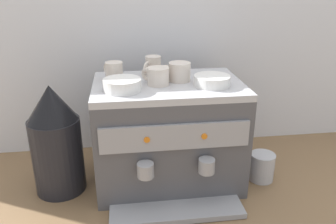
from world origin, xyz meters
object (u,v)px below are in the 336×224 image
object	(u,v)px
ceramic_cup_0	(178,72)
coffee_grinder	(56,141)
milk_pitcher	(262,167)
ceramic_bowl_0	(212,81)
ceramic_cup_1	(114,72)
ceramic_bowl_1	(122,85)
ceramic_cup_3	(157,76)
ceramic_cup_2	(153,66)
espresso_machine	(168,134)

from	to	relation	value
ceramic_cup_0	coffee_grinder	distance (m)	0.52
milk_pitcher	ceramic_bowl_0	bearing A→B (deg)	179.34
ceramic_cup_1	milk_pitcher	world-z (taller)	ceramic_cup_1
ceramic_cup_1	ceramic_bowl_1	distance (m)	0.12
ceramic_cup_3	milk_pitcher	world-z (taller)	ceramic_cup_3
ceramic_cup_3	coffee_grinder	distance (m)	0.44
ceramic_cup_2	ceramic_bowl_1	xyz separation A→B (m)	(-0.12, -0.18, -0.02)
espresso_machine	ceramic_bowl_0	distance (m)	0.27
ceramic_cup_0	milk_pitcher	world-z (taller)	ceramic_cup_0
ceramic_cup_2	ceramic_cup_0	bearing A→B (deg)	-45.09
ceramic_bowl_0	espresso_machine	bearing A→B (deg)	161.08
espresso_machine	ceramic_cup_1	size ratio (longest dim) A/B	5.79
ceramic_cup_0	ceramic_cup_3	bearing A→B (deg)	-155.60
ceramic_bowl_0	ceramic_cup_2	bearing A→B (deg)	140.40
espresso_machine	coffee_grinder	xyz separation A→B (m)	(-0.42, -0.01, 0.01)
ceramic_cup_2	ceramic_cup_1	bearing A→B (deg)	-159.18
ceramic_bowl_1	coffee_grinder	world-z (taller)	ceramic_bowl_1
espresso_machine	ceramic_cup_3	size ratio (longest dim) A/B	5.52
ceramic_bowl_0	milk_pitcher	distance (m)	0.43
ceramic_bowl_0	milk_pitcher	bearing A→B (deg)	-0.66
ceramic_cup_1	coffee_grinder	size ratio (longest dim) A/B	0.22
ceramic_cup_1	ceramic_bowl_1	bearing A→B (deg)	-76.08
ceramic_cup_2	ceramic_bowl_1	world-z (taller)	ceramic_cup_2
ceramic_bowl_0	coffee_grinder	distance (m)	0.61
ceramic_cup_3	ceramic_bowl_1	world-z (taller)	ceramic_cup_3
ceramic_cup_3	ceramic_cup_0	bearing A→B (deg)	24.40
espresso_machine	coffee_grinder	distance (m)	0.42
ceramic_cup_1	ceramic_cup_2	distance (m)	0.16
espresso_machine	milk_pitcher	xyz separation A→B (m)	(0.37, -0.05, -0.14)
ceramic_cup_3	ceramic_bowl_0	distance (m)	0.19
ceramic_cup_0	ceramic_bowl_0	distance (m)	0.13
ceramic_cup_2	ceramic_cup_3	distance (m)	0.12
ceramic_cup_3	ceramic_bowl_0	bearing A→B (deg)	-11.11
ceramic_cup_2	milk_pitcher	world-z (taller)	ceramic_cup_2
ceramic_bowl_1	milk_pitcher	bearing A→B (deg)	1.31
ceramic_cup_1	ceramic_bowl_1	size ratio (longest dim) A/B	0.72
espresso_machine	milk_pitcher	world-z (taller)	espresso_machine
espresso_machine	ceramic_cup_0	bearing A→B (deg)	29.44
ceramic_bowl_1	milk_pitcher	distance (m)	0.65
ceramic_cup_0	milk_pitcher	bearing A→B (deg)	-13.08
ceramic_cup_3	ceramic_bowl_1	size ratio (longest dim) A/B	0.76
milk_pitcher	espresso_machine	bearing A→B (deg)	171.78
espresso_machine	ceramic_cup_2	distance (m)	0.27
ceramic_bowl_0	milk_pitcher	xyz separation A→B (m)	(0.22, -0.00, -0.37)
ceramic_bowl_0	ceramic_bowl_1	distance (m)	0.31
ceramic_bowl_1	milk_pitcher	xyz separation A→B (m)	(0.54, 0.01, -0.37)
ceramic_cup_0	ceramic_cup_1	world-z (taller)	ceramic_cup_1
espresso_machine	ceramic_cup_2	xyz separation A→B (m)	(-0.05, 0.11, 0.24)
espresso_machine	ceramic_cup_1	world-z (taller)	ceramic_cup_1
ceramic_cup_0	ceramic_bowl_1	size ratio (longest dim) A/B	0.92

